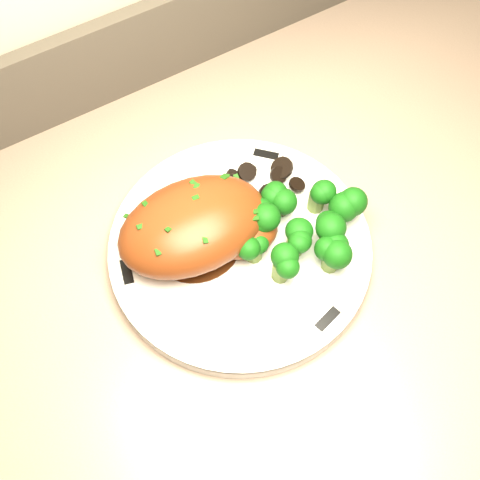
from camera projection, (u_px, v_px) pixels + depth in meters
plate at (240, 248)px, 0.69m from camera, size 0.30×0.30×0.02m
rim_accent_0 at (266, 155)px, 0.74m from camera, size 0.03×0.03×0.00m
rim_accent_1 at (127, 272)px, 0.67m from camera, size 0.02×0.03×0.00m
rim_accent_2 at (328, 319)px, 0.64m from camera, size 0.03×0.02×0.00m
gravy_pool at (195, 240)px, 0.68m from camera, size 0.11×0.11×0.00m
chicken_breast at (199, 226)px, 0.66m from camera, size 0.18×0.13×0.07m
mushroom_pile at (257, 198)px, 0.71m from camera, size 0.11×0.08×0.03m
broccoli_florets at (300, 228)px, 0.66m from camera, size 0.14×0.12×0.04m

